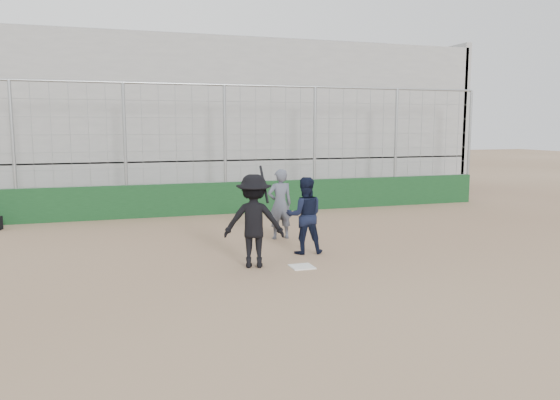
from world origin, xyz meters
name	(u,v)px	position (x,y,z in m)	size (l,w,h in m)	color
ground	(302,267)	(0.00, 0.00, 0.00)	(90.00, 90.00, 0.00)	brown
home_plate	(302,267)	(0.00, 0.00, 0.01)	(0.44, 0.44, 0.02)	white
backstop	(225,183)	(0.00, 7.00, 0.96)	(18.10, 0.25, 4.04)	#113618
bleachers	(198,122)	(0.00, 11.95, 2.92)	(20.25, 6.70, 6.98)	gray
batter_at_plate	(254,221)	(-0.87, 0.35, 0.91)	(1.32, 1.00, 1.96)	black
catcher_crouched	(305,228)	(0.45, 1.07, 0.56)	(0.90, 0.76, 1.13)	black
umpire	(280,208)	(0.44, 2.76, 0.77)	(0.62, 0.41, 1.54)	#4C5160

